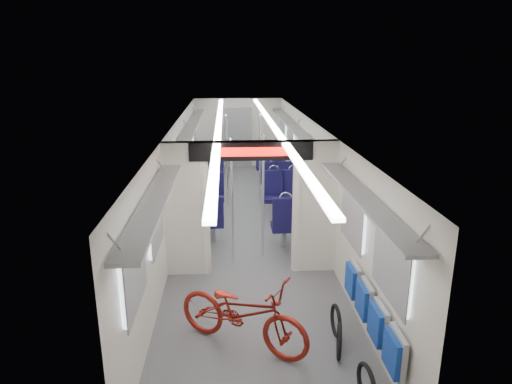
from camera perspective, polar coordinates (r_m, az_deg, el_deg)
carriage at (r=9.28m, az=-1.20°, el=3.41°), size 12.00×12.02×2.31m
bicycle at (r=6.00m, az=-1.68°, el=-14.81°), size 1.92×1.53×0.98m
flip_bench at (r=6.01m, az=14.17°, el=-14.30°), size 0.12×2.08×0.49m
bike_hoop_b at (r=6.04m, az=10.34°, el=-18.07°), size 0.15×0.46×0.46m
bike_hoop_c at (r=6.43m, az=9.94°, el=-15.74°), size 0.06×0.45×0.45m
seat_bay_near_left at (r=10.00m, az=-6.65°, el=-1.41°), size 0.92×2.10×1.11m
seat_bay_near_right at (r=9.84m, az=4.22°, el=-1.46°), size 0.96×2.31×1.17m
seat_bay_far_left at (r=13.40m, az=-5.94°, el=3.14°), size 0.88×1.92×1.05m
seat_bay_far_right at (r=13.01m, az=2.25°, el=2.85°), size 0.89×1.99×1.08m
stanchion_near_left at (r=8.03m, az=-3.01°, el=-1.32°), size 0.04×0.04×2.30m
stanchion_near_right at (r=8.27m, az=0.87°, el=-0.75°), size 0.05×0.05×2.30m
stanchion_far_left at (r=11.21m, az=-3.62°, el=3.83°), size 0.04×0.04×2.30m
stanchion_far_right at (r=11.30m, az=0.47°, el=3.97°), size 0.04×0.04×2.30m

